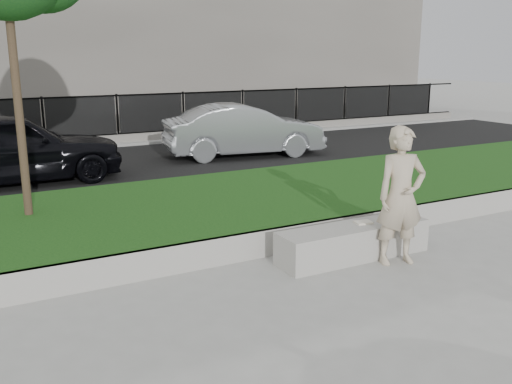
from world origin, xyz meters
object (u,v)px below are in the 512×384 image
book (363,222)px  car_silver (244,130)px  car_dark (10,148)px  man (401,196)px  stone_bench (354,242)px

book → car_silver: car_silver is taller
car_dark → man: bearing=-152.6°
car_dark → car_silver: (6.08, 0.63, -0.08)m
stone_bench → book: size_ratio=9.61×
book → car_dark: car_dark is taller
car_dark → stone_bench: bearing=-153.6°
man → book: (-0.23, 0.49, -0.47)m
man → stone_bench: bearing=146.6°
book → man: bearing=-55.0°
book → car_dark: size_ratio=0.05×
book → car_silver: size_ratio=0.06×
man → book: man is taller
stone_bench → book: book is taller
man → car_dark: man is taller
stone_bench → car_dark: (-3.77, 7.25, 0.61)m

